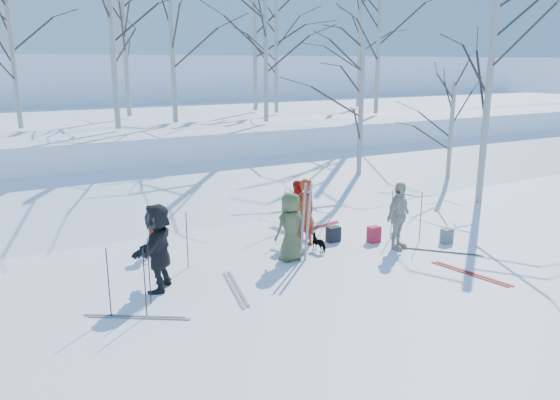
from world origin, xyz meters
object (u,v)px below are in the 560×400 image
skier_redor_behind (296,210)px  backpack_grey (447,236)px  skier_red_seated (154,236)px  dog (319,243)px  skier_grey_west (158,247)px  skier_cream_east (398,216)px  skier_red_north (304,213)px  backpack_dark (333,234)px  skier_olive_center (291,227)px  backpack_red (374,234)px

skier_redor_behind → backpack_grey: size_ratio=4.17×
skier_red_seated → dog: skier_red_seated is taller
skier_grey_west → backpack_grey: bearing=119.3°
skier_cream_east → skier_grey_west: 5.98m
skier_red_north → skier_red_seated: 3.75m
backpack_dark → skier_olive_center: bearing=-158.8°
skier_red_north → skier_cream_east: size_ratio=1.03×
skier_red_seated → skier_olive_center: bearing=-110.5°
skier_red_north → backpack_grey: bearing=149.6°
skier_redor_behind → skier_cream_east: size_ratio=0.93×
backpack_red → backpack_dark: 1.05m
skier_red_north → skier_grey_west: size_ratio=0.96×
skier_red_north → skier_cream_east: bearing=141.0°
skier_olive_center → backpack_dark: bearing=-166.7°
backpack_red → backpack_grey: bearing=-31.4°
skier_cream_east → backpack_grey: bearing=-32.8°
backpack_red → backpack_grey: size_ratio=1.11×
skier_cream_east → skier_grey_west: skier_grey_west is taller
skier_cream_east → backpack_dark: skier_cream_east is taller
skier_olive_center → dog: 1.12m
skier_grey_west → backpack_dark: bearing=134.3°
skier_red_north → skier_grey_west: bearing=7.4°
skier_cream_east → backpack_red: bearing=84.2°
backpack_grey → skier_olive_center: bearing=168.0°
skier_red_north → skier_redor_behind: bearing=-107.7°
skier_red_seated → skier_cream_east: bearing=-100.3°
skier_red_seated → dog: (3.66, -1.71, -0.27)m
skier_cream_east → backpack_red: 0.96m
skier_red_seated → backpack_grey: bearing=-97.8°
backpack_dark → skier_red_north: bearing=175.3°
skier_olive_center → backpack_red: 2.64m
dog → skier_red_north: bearing=-90.8°
skier_red_seated → dog: bearing=-100.9°
skier_olive_center → skier_redor_behind: 1.65m
skier_red_seated → backpack_dark: 4.58m
skier_redor_behind → backpack_dark: (0.71, -0.70, -0.59)m
dog → backpack_grey: (3.24, -1.07, -0.03)m
skier_redor_behind → skier_cream_east: skier_cream_east is taller
skier_olive_center → backpack_grey: skier_olive_center is taller
skier_red_seated → backpack_red: skier_red_seated is taller
backpack_red → backpack_dark: bearing=148.1°
skier_redor_behind → dog: skier_redor_behind is taller
skier_redor_behind → skier_olive_center: bearing=64.2°
skier_olive_center → skier_red_north: bearing=-146.5°
backpack_grey → skier_cream_east: bearing=168.3°
skier_cream_east → backpack_grey: size_ratio=4.50×
skier_grey_west → backpack_dark: skier_grey_west is taller
skier_red_north → skier_redor_behind: skier_red_north is taller
skier_olive_center → backpack_dark: size_ratio=4.10×
skier_cream_east → skier_grey_west: bearing=154.7°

